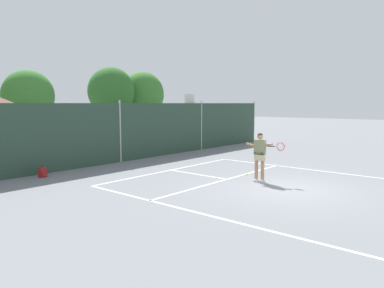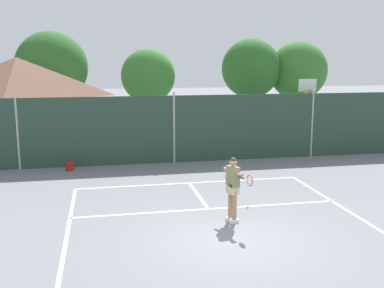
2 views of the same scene
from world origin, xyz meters
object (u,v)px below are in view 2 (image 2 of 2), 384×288
Objects in this scene: tennis_player at (233,184)px; backpack_red at (69,166)px; basketball_hoop at (306,104)px; tennis_ball at (248,207)px.

tennis_player is 4.01× the size of backpack_red.
tennis_ball is (-5.56, -7.95, -2.28)m from basketball_hoop.
tennis_player is at bearing -55.38° from backpack_red.
tennis_player is 8.64m from backpack_red.
basketball_hoop is 11.09m from tennis_player.
tennis_ball is at bearing 52.74° from tennis_player.
tennis_ball is at bearing -124.98° from basketball_hoop.
tennis_ball is 0.14× the size of backpack_red.
basketball_hoop is 11.60m from backpack_red.
backpack_red is at bearing 133.34° from tennis_ball.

